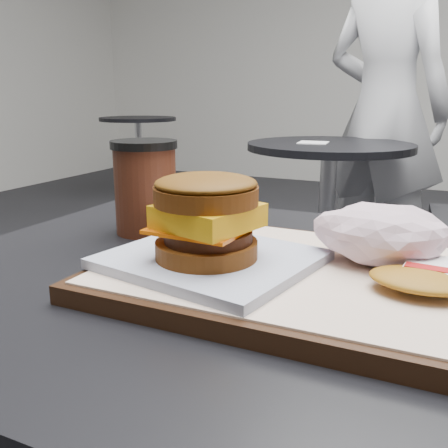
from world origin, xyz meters
TOP-DOWN VIEW (x-y plane):
  - customer_table at (0.00, 0.00)m, footprint 0.80×0.60m
  - serving_tray at (0.02, -0.01)m, footprint 0.38×0.28m
  - breakfast_sandwich at (-0.06, -0.05)m, footprint 0.22×0.20m
  - hash_brown at (0.15, -0.02)m, footprint 0.12×0.09m
  - crumpled_wrapper at (0.09, 0.04)m, footprint 0.13×0.10m
  - coffee_cup at (-0.23, 0.09)m, footprint 0.09×0.09m
  - neighbor_table at (-0.35, 1.65)m, footprint 0.70×0.70m
  - napkin at (-0.41, 1.61)m, footprint 0.13×0.13m
  - patron at (-0.20, 2.10)m, footprint 0.74×0.61m
  - bg_table_mid at (-2.40, 3.20)m, footprint 0.66×0.66m

SIDE VIEW (x-z plane):
  - neighbor_table at x=-0.35m, z-range 0.18..0.93m
  - bg_table_mid at x=-2.40m, z-range 0.19..0.94m
  - customer_table at x=0.00m, z-range 0.20..0.97m
  - napkin at x=-0.41m, z-range 0.75..0.75m
  - serving_tray at x=0.02m, z-range 0.77..0.79m
  - hash_brown at x=0.15m, z-range 0.79..0.81m
  - crumpled_wrapper at x=0.09m, z-range 0.79..0.85m
  - breakfast_sandwich at x=-0.06m, z-range 0.78..0.88m
  - coffee_cup at x=-0.23m, z-range 0.77..0.90m
  - patron at x=-0.20m, z-range 0.00..1.74m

